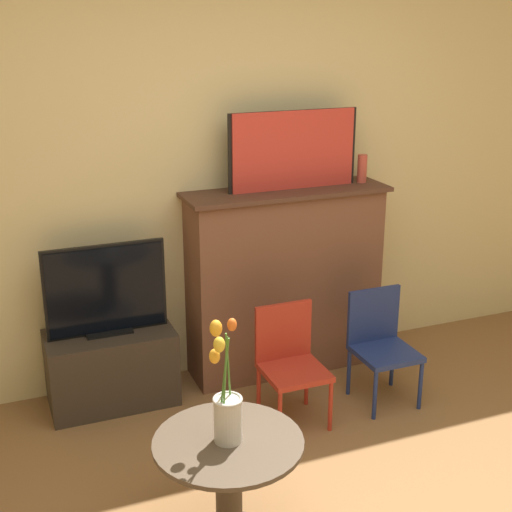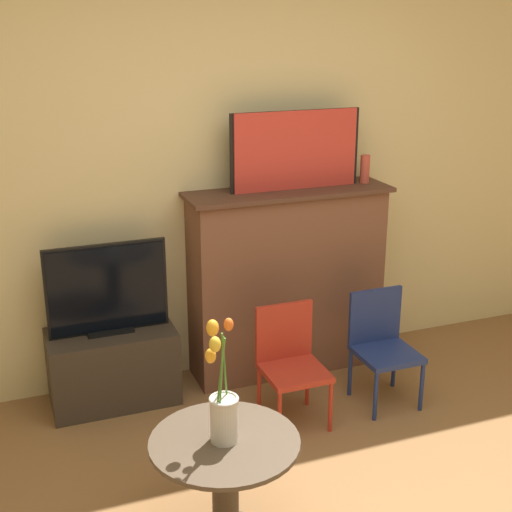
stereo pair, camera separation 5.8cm
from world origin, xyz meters
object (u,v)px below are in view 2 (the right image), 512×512
painting (296,150)px  tv_monitor (107,290)px  chair_blue (382,341)px  vase_tulips (223,405)px  chair_red (290,358)px

painting → tv_monitor: size_ratio=1.20×
painting → chair_blue: (0.31, -0.57, -1.03)m
tv_monitor → vase_tulips: bearing=-80.2°
painting → tv_monitor: bearing=-177.8°
painting → chair_blue: bearing=-61.3°
painting → tv_monitor: (-1.15, -0.04, -0.70)m
chair_blue → chair_red: bearing=-178.9°
tv_monitor → vase_tulips: (0.23, -1.34, -0.03)m
tv_monitor → chair_red: bearing=-31.2°
chair_red → chair_blue: size_ratio=1.00×
tv_monitor → chair_blue: bearing=-19.7°
tv_monitor → chair_red: tv_monitor is taller
vase_tulips → tv_monitor: bearing=99.8°
tv_monitor → chair_red: (0.88, -0.53, -0.33)m
painting → vase_tulips: 1.82m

